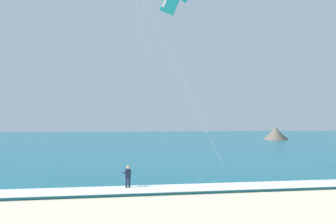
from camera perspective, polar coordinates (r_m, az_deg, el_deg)
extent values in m
cube|color=#146075|center=(80.87, -5.66, -4.77)|extent=(200.00, 120.00, 0.20)
cube|color=white|center=(22.56, 3.44, -12.82)|extent=(200.00, 2.36, 0.04)
ellipsoid|color=white|center=(22.63, -6.89, -13.28)|extent=(0.75, 1.46, 0.05)
cube|color=black|center=(22.85, -6.92, -13.04)|extent=(0.17, 0.10, 0.04)
cube|color=black|center=(22.38, -6.87, -13.29)|extent=(0.17, 0.10, 0.04)
cylinder|color=#191E38|center=(22.52, -7.14, -12.30)|extent=(0.14, 0.14, 0.84)
cylinder|color=#191E38|center=(22.57, -6.64, -12.28)|extent=(0.14, 0.14, 0.84)
cube|color=#191E38|center=(22.43, -6.88, -10.49)|extent=(0.38, 0.27, 0.60)
sphere|color=tan|center=(22.36, -6.88, -9.37)|extent=(0.22, 0.22, 0.22)
cylinder|color=#191E38|center=(22.52, -7.44, -10.32)|extent=(0.20, 0.51, 0.22)
cylinder|color=#191E38|center=(22.62, -6.55, -10.28)|extent=(0.20, 0.51, 0.22)
cylinder|color=black|center=(22.78, -7.14, -10.22)|extent=(0.54, 0.16, 0.04)
cube|color=#3F3F42|center=(22.57, -6.97, -10.99)|extent=(0.14, 0.11, 0.10)
cube|color=teal|center=(30.34, 0.30, 17.99)|extent=(1.74, 1.03, 1.80)
cylinder|color=#B2B2B7|center=(23.60, 1.86, 6.64)|extent=(6.99, 0.88, 13.59)
cylinder|color=#B2B2B7|center=(25.73, -2.76, 5.95)|extent=(3.73, 5.73, 13.59)
cone|color=#665B51|center=(82.36, 18.00, -3.52)|extent=(4.77, 4.77, 3.43)
cone|color=#665B51|center=(84.65, 17.98, -3.62)|extent=(6.35, 6.35, 2.98)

